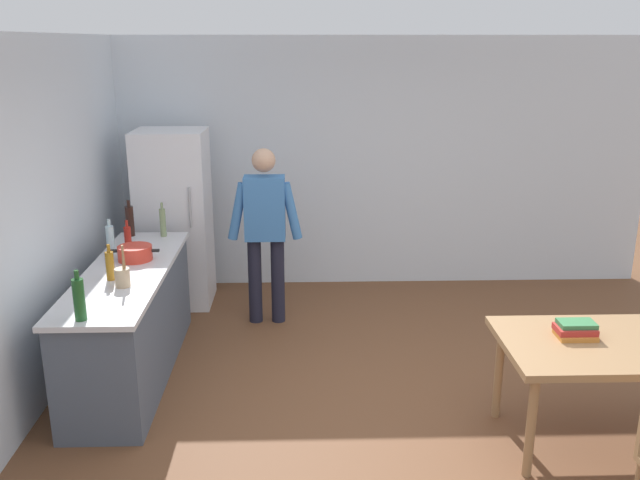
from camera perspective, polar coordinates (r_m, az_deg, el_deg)
The scene contains 16 objects.
ground_plane at distance 5.06m, azimuth 5.74°, elevation -15.04°, with size 14.00×14.00×0.00m, color brown.
wall_back at distance 7.41m, azimuth 3.10°, elevation 6.48°, with size 6.40×0.12×2.70m, color silver.
wall_left at distance 5.05m, azimuth -24.76°, elevation 0.19°, with size 0.12×5.60×2.70m, color silver.
kitchen_counter at distance 5.69m, azimuth -15.76°, elevation -6.75°, with size 0.64×2.20×0.90m.
refrigerator at distance 7.01m, azimuth -12.23°, elevation 1.78°, with size 0.70×0.67×1.80m.
person at distance 6.34m, azimuth -4.68°, elevation 1.29°, with size 0.70×0.22×1.70m.
dining_table at distance 4.87m, azimuth 23.23°, elevation -8.75°, with size 1.40×0.90×0.75m.
cooking_pot at distance 5.75m, azimuth -15.41°, elevation -1.07°, with size 0.40×0.28×0.12m.
utensil_jar at distance 5.15m, azimuth -16.40°, elevation -2.98°, with size 0.11×0.11×0.32m.
bottle_sauce_red at distance 6.12m, azimuth -15.99°, elevation 0.31°, with size 0.06×0.06×0.24m.
bottle_water_clear at distance 5.97m, azimuth -17.36°, elevation 0.07°, with size 0.07×0.07×0.30m.
bottle_wine_green at distance 4.61m, azimuth -19.75°, elevation -4.73°, with size 0.08×0.08×0.34m.
bottle_vinegar_tall at distance 6.37m, azimuth -13.19°, elevation 1.49°, with size 0.06×0.06×0.32m.
bottle_wine_dark at distance 6.45m, azimuth -15.83°, elevation 1.60°, with size 0.08×0.08×0.34m.
bottle_oil_amber at distance 5.31m, azimuth -17.38°, elevation -2.06°, with size 0.06×0.06×0.28m.
book_stack at distance 4.81m, azimuth 20.86°, elevation -7.13°, with size 0.26×0.19×0.10m.
Camera 1 is at (-0.62, -4.27, 2.64)m, focal length 37.74 mm.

